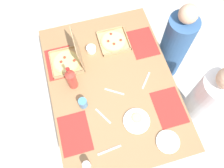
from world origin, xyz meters
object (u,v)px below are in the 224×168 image
Objects in this scene: cup_dark at (87,165)px; cup_clear_left at (83,103)px; pizza_box_edge_far at (69,59)px; diner_left_seat at (174,46)px; soda_bottle at (71,79)px; plate_near_right at (168,142)px; pizza_box_corner_left at (114,41)px; plate_far_left at (137,121)px; condiment_bowl at (91,49)px; diner_right_seat at (202,103)px.

cup_clear_left is at bearing 170.58° from cup_dark.
pizza_box_edge_far is 0.30× the size of diner_left_seat.
diner_left_seat is at bearing 102.86° from soda_bottle.
pizza_box_corner_left is at bearing -171.58° from plate_near_right.
diner_left_seat reaches higher than cup_clear_left.
diner_left_seat is at bearing 136.34° from plate_far_left.
condiment_bowl is (-0.83, -0.21, 0.02)m from plate_far_left.
diner_left_seat reaches higher than plate_far_left.
cup_clear_left is at bearing -37.42° from pizza_box_corner_left.
cup_clear_left is (-0.52, 0.09, 0.00)m from cup_dark.
cup_dark is (0.75, -0.04, -0.08)m from soda_bottle.
plate_far_left is 1.09m from diner_left_seat.
plate_near_right is 0.17× the size of diner_right_seat.
diner_left_seat reaches higher than pizza_box_corner_left.
pizza_box_edge_far is 1.22m from diner_left_seat.
plate_near_right is 2.04× the size of condiment_bowl.
diner_left_seat reaches higher than cup_dark.
pizza_box_edge_far is 1.19m from plate_near_right.
pizza_box_corner_left is 1.10m from diner_right_seat.
cup_clear_left reaches higher than plate_far_left.
soda_bottle is 1.33m from diner_right_seat.
pizza_box_edge_far is at bearing -149.17° from plate_far_left.
cup_clear_left reaches higher than pizza_box_corner_left.
diner_right_seat is at bearing 69.18° from soda_bottle.
pizza_box_corner_left is 0.87m from plate_far_left.
pizza_box_edge_far is 0.88m from plate_far_left.
diner_left_seat is (-1.02, 0.54, -0.24)m from plate_near_right.
pizza_box_corner_left is at bearing 99.11° from condiment_bowl.
cup_clear_left is (0.22, 0.05, -0.08)m from soda_bottle.
cup_clear_left is at bearing -66.66° from diner_left_seat.
diner_left_seat reaches higher than soda_bottle.
plate_far_left is at bearing -86.85° from diner_right_seat.
cup_dark is 0.95× the size of cup_clear_left.
pizza_box_corner_left is at bearing 142.58° from cup_clear_left.
soda_bottle is at bearing -110.82° from diner_right_seat.
plate_near_right is at bearing 41.77° from soda_bottle.
diner_right_seat is at bearing 118.09° from plate_near_right.
plate_far_left is at bearing -2.29° from pizza_box_corner_left.
diner_right_seat reaches higher than cup_dark.
pizza_box_edge_far is 3.28× the size of cup_clear_left.
pizza_box_corner_left is at bearing -97.61° from diner_left_seat.
soda_bottle is at bearing -53.63° from pizza_box_corner_left.
plate_near_right is 0.32m from plate_far_left.
soda_bottle is 0.43m from condiment_bowl.
diner_right_seat is (-0.04, 0.74, -0.21)m from plate_far_left.
diner_right_seat is (0.79, 0.95, -0.22)m from condiment_bowl.
plate_far_left is at bearing -141.02° from plate_near_right.
cup_clear_left is (-0.27, -0.42, 0.04)m from plate_far_left.
pizza_box_corner_left is 1.12m from plate_near_right.
soda_bottle is at bearing -138.23° from plate_near_right.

